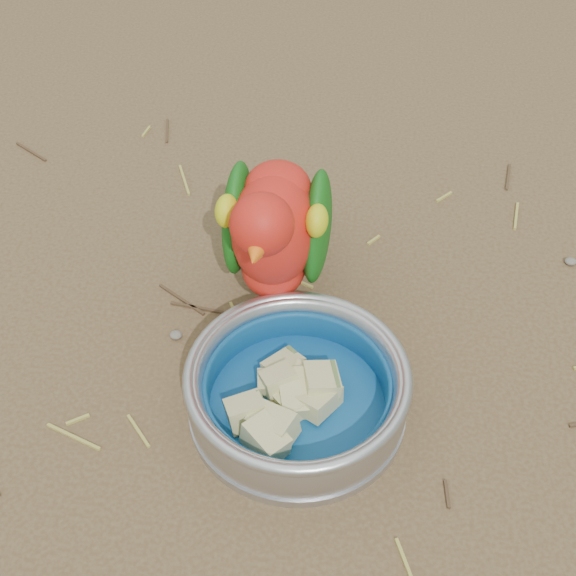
# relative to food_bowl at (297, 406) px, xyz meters

# --- Properties ---
(ground) EXTENTS (60.00, 60.00, 0.00)m
(ground) POSITION_rel_food_bowl_xyz_m (0.03, 0.04, -0.01)
(ground) COLOR brown
(food_bowl) EXTENTS (0.21, 0.21, 0.02)m
(food_bowl) POSITION_rel_food_bowl_xyz_m (0.00, 0.00, 0.00)
(food_bowl) COLOR #B2B2BA
(food_bowl) RESTS_ON ground
(bowl_wall) EXTENTS (0.21, 0.21, 0.04)m
(bowl_wall) POSITION_rel_food_bowl_xyz_m (0.00, 0.00, 0.03)
(bowl_wall) COLOR #B2B2BA
(bowl_wall) RESTS_ON food_bowl
(fruit_wedges) EXTENTS (0.13, 0.13, 0.03)m
(fruit_wedges) POSITION_rel_food_bowl_xyz_m (-0.00, 0.00, 0.02)
(fruit_wedges) COLOR #C7C080
(fruit_wedges) RESTS_ON food_bowl
(lory_parrot) EXTENTS (0.12, 0.24, 0.19)m
(lory_parrot) POSITION_rel_food_bowl_xyz_m (-0.04, 0.14, 0.09)
(lory_parrot) COLOR red
(lory_parrot) RESTS_ON ground
(ground_debris) EXTENTS (0.90, 0.80, 0.01)m
(ground_debris) POSITION_rel_food_bowl_xyz_m (0.00, 0.12, -0.01)
(ground_debris) COLOR #ABA047
(ground_debris) RESTS_ON ground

